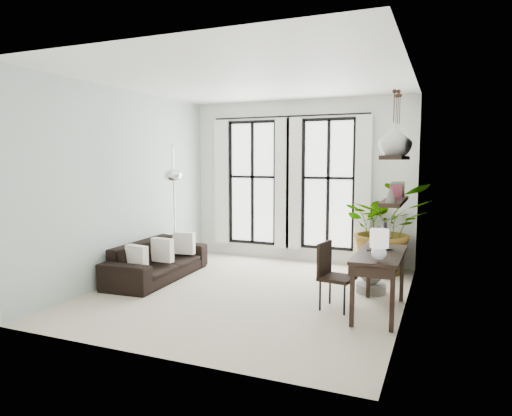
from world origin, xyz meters
The scene contains 16 objects.
floor centered at (0.00, 0.00, 0.00)m, with size 5.00×5.00×0.00m, color beige.
ceiling centered at (0.00, 0.00, 3.20)m, with size 5.00×5.00×0.00m, color white.
wall_left centered at (-2.25, 0.00, 1.60)m, with size 5.00×5.00×0.00m, color #ABBFB6.
wall_right centered at (2.25, 0.00, 1.60)m, with size 5.00×5.00×0.00m, color white.
wall_back centered at (0.00, 2.50, 1.60)m, with size 4.50×4.50×0.00m, color white.
windows centered at (-0.20, 2.43, 1.56)m, with size 3.26×0.13×2.65m.
wall_shelves centered at (2.11, -0.20, 1.73)m, with size 0.25×1.30×0.60m.
sofa centered at (-1.80, 0.18, 0.32)m, with size 2.18×0.85×0.64m, color black.
throw_pillows centered at (-1.70, 0.18, 0.50)m, with size 0.40×1.52×0.40m.
plant centered at (1.75, 2.08, 0.82)m, with size 1.48×1.28×1.65m, color #2D7228.
desk centered at (1.94, -0.28, 0.75)m, with size 0.58×1.38×1.20m.
desk_chair centered at (1.32, -0.26, 0.52)m, with size 0.49×0.49×0.91m.
arc_lamp centered at (-1.70, 0.55, 1.75)m, with size 0.73×0.98×2.30m.
buddha centered at (1.71, 0.71, 0.34)m, with size 0.45×0.45×0.81m.
vase_a centered at (2.11, -0.49, 2.27)m, with size 0.37×0.37×0.38m, color white.
vase_b centered at (2.11, -0.09, 2.27)m, with size 0.37×0.37×0.38m, color white.
Camera 1 is at (2.70, -6.26, 2.02)m, focal length 32.00 mm.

